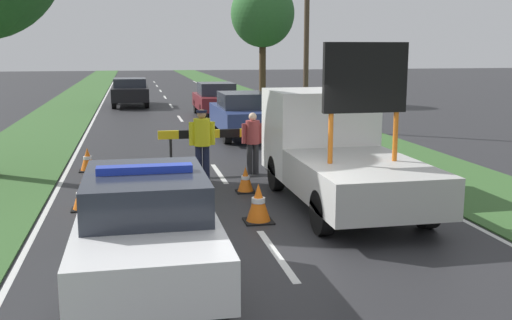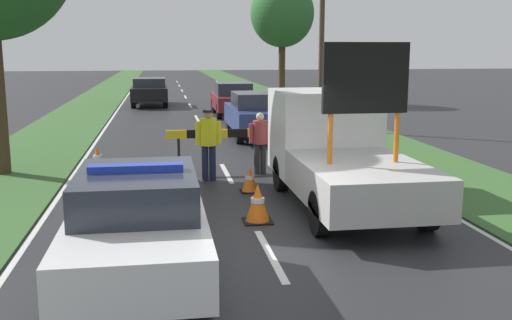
{
  "view_description": "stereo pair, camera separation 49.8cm",
  "coord_description": "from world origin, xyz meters",
  "px_view_note": "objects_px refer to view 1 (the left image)",
  "views": [
    {
      "loc": [
        -2.09,
        -9.12,
        3.12
      ],
      "look_at": [
        0.11,
        1.5,
        1.1
      ],
      "focal_mm": 42.0,
      "sensor_mm": 36.0,
      "label": 1
    },
    {
      "loc": [
        -1.6,
        -9.21,
        3.12
      ],
      "look_at": [
        0.11,
        1.5,
        1.1
      ],
      "focal_mm": 42.0,
      "sensor_mm": 36.0,
      "label": 2
    }
  ],
  "objects_px": {
    "traffic_cone_near_truck": "(88,160)",
    "traffic_cone_behind_barrier": "(81,196)",
    "traffic_cone_lane_edge": "(258,203)",
    "pedestrian_civilian": "(253,138)",
    "queued_car_wagon_maroon": "(216,99)",
    "traffic_cone_near_police": "(245,180)",
    "utility_pole": "(307,27)",
    "work_truck": "(334,149)",
    "police_car": "(146,221)",
    "road_barrier": "(220,136)",
    "queued_car_sedan_black": "(130,91)",
    "police_officer": "(202,139)",
    "traffic_cone_centre_front": "(183,170)",
    "roadside_tree_near_right": "(263,14)",
    "queued_car_hatch_blue": "(242,114)"
  },
  "relations": [
    {
      "from": "queued_car_sedan_black",
      "to": "utility_pole",
      "type": "distance_m",
      "value": 13.56
    },
    {
      "from": "traffic_cone_centre_front",
      "to": "utility_pole",
      "type": "relative_size",
      "value": 0.09
    },
    {
      "from": "traffic_cone_lane_edge",
      "to": "utility_pole",
      "type": "bearing_deg",
      "value": 69.91
    },
    {
      "from": "road_barrier",
      "to": "traffic_cone_lane_edge",
      "type": "xyz_separation_m",
      "value": [
        0.03,
        -4.67,
        -0.56
      ]
    },
    {
      "from": "traffic_cone_lane_edge",
      "to": "utility_pole",
      "type": "distance_m",
      "value": 13.33
    },
    {
      "from": "road_barrier",
      "to": "utility_pole",
      "type": "xyz_separation_m",
      "value": [
        4.44,
        7.39,
        3.03
      ]
    },
    {
      "from": "police_car",
      "to": "road_barrier",
      "type": "relative_size",
      "value": 1.55
    },
    {
      "from": "pedestrian_civilian",
      "to": "traffic_cone_centre_front",
      "type": "height_order",
      "value": "pedestrian_civilian"
    },
    {
      "from": "work_truck",
      "to": "pedestrian_civilian",
      "type": "distance_m",
      "value": 3.13
    },
    {
      "from": "work_truck",
      "to": "traffic_cone_behind_barrier",
      "type": "xyz_separation_m",
      "value": [
        -5.1,
        0.21,
        -0.81
      ]
    },
    {
      "from": "police_officer",
      "to": "queued_car_wagon_maroon",
      "type": "xyz_separation_m",
      "value": [
        2.27,
        13.98,
        -0.23
      ]
    },
    {
      "from": "roadside_tree_near_right",
      "to": "traffic_cone_near_truck",
      "type": "bearing_deg",
      "value": -114.82
    },
    {
      "from": "police_car",
      "to": "traffic_cone_behind_barrier",
      "type": "distance_m",
      "value": 3.89
    },
    {
      "from": "traffic_cone_near_police",
      "to": "utility_pole",
      "type": "height_order",
      "value": "utility_pole"
    },
    {
      "from": "road_barrier",
      "to": "queued_car_hatch_blue",
      "type": "xyz_separation_m",
      "value": [
        1.65,
        5.85,
        -0.09
      ]
    },
    {
      "from": "road_barrier",
      "to": "police_officer",
      "type": "relative_size",
      "value": 1.81
    },
    {
      "from": "pedestrian_civilian",
      "to": "traffic_cone_centre_front",
      "type": "distance_m",
      "value": 2.07
    },
    {
      "from": "police_car",
      "to": "police_officer",
      "type": "bearing_deg",
      "value": 72.03
    },
    {
      "from": "work_truck",
      "to": "roadside_tree_near_right",
      "type": "relative_size",
      "value": 0.76
    },
    {
      "from": "road_barrier",
      "to": "police_officer",
      "type": "height_order",
      "value": "police_officer"
    },
    {
      "from": "traffic_cone_near_police",
      "to": "traffic_cone_behind_barrier",
      "type": "bearing_deg",
      "value": -166.54
    },
    {
      "from": "pedestrian_civilian",
      "to": "queued_car_wagon_maroon",
      "type": "relative_size",
      "value": 0.37
    },
    {
      "from": "traffic_cone_near_truck",
      "to": "traffic_cone_lane_edge",
      "type": "distance_m",
      "value": 6.38
    },
    {
      "from": "traffic_cone_near_police",
      "to": "traffic_cone_centre_front",
      "type": "distance_m",
      "value": 1.69
    },
    {
      "from": "police_car",
      "to": "utility_pole",
      "type": "bearing_deg",
      "value": 61.65
    },
    {
      "from": "queued_car_hatch_blue",
      "to": "police_car",
      "type": "bearing_deg",
      "value": 73.87
    },
    {
      "from": "traffic_cone_near_police",
      "to": "traffic_cone_centre_front",
      "type": "height_order",
      "value": "traffic_cone_centre_front"
    },
    {
      "from": "police_car",
      "to": "traffic_cone_centre_front",
      "type": "xyz_separation_m",
      "value": [
        0.97,
        5.6,
        -0.43
      ]
    },
    {
      "from": "traffic_cone_near_police",
      "to": "queued_car_hatch_blue",
      "type": "relative_size",
      "value": 0.13
    },
    {
      "from": "traffic_cone_behind_barrier",
      "to": "pedestrian_civilian",
      "type": "bearing_deg",
      "value": 34.26
    },
    {
      "from": "traffic_cone_lane_edge",
      "to": "road_barrier",
      "type": "bearing_deg",
      "value": 90.38
    },
    {
      "from": "traffic_cone_lane_edge",
      "to": "queued_car_wagon_maroon",
      "type": "height_order",
      "value": "queued_car_wagon_maroon"
    },
    {
      "from": "police_officer",
      "to": "traffic_cone_near_police",
      "type": "xyz_separation_m",
      "value": [
        0.8,
        -1.32,
        -0.74
      ]
    },
    {
      "from": "work_truck",
      "to": "traffic_cone_near_police",
      "type": "relative_size",
      "value": 9.39
    },
    {
      "from": "traffic_cone_near_truck",
      "to": "queued_car_sedan_black",
      "type": "xyz_separation_m",
      "value": [
        1.08,
        18.01,
        0.51
      ]
    },
    {
      "from": "traffic_cone_centre_front",
      "to": "work_truck",
      "type": "bearing_deg",
      "value": -35.77
    },
    {
      "from": "traffic_cone_near_truck",
      "to": "traffic_cone_behind_barrier",
      "type": "height_order",
      "value": "traffic_cone_near_truck"
    },
    {
      "from": "pedestrian_civilian",
      "to": "traffic_cone_near_police",
      "type": "relative_size",
      "value": 2.74
    },
    {
      "from": "pedestrian_civilian",
      "to": "traffic_cone_near_truck",
      "type": "distance_m",
      "value": 4.33
    },
    {
      "from": "traffic_cone_centre_front",
      "to": "traffic_cone_lane_edge",
      "type": "relative_size",
      "value": 0.91
    },
    {
      "from": "police_officer",
      "to": "traffic_cone_centre_front",
      "type": "height_order",
      "value": "police_officer"
    },
    {
      "from": "work_truck",
      "to": "road_barrier",
      "type": "height_order",
      "value": "work_truck"
    },
    {
      "from": "work_truck",
      "to": "queued_car_wagon_maroon",
      "type": "height_order",
      "value": "work_truck"
    },
    {
      "from": "traffic_cone_near_police",
      "to": "traffic_cone_near_truck",
      "type": "relative_size",
      "value": 0.93
    },
    {
      "from": "pedestrian_civilian",
      "to": "work_truck",
      "type": "bearing_deg",
      "value": -50.46
    },
    {
      "from": "traffic_cone_near_truck",
      "to": "roadside_tree_near_right",
      "type": "relative_size",
      "value": 0.09
    },
    {
      "from": "roadside_tree_near_right",
      "to": "road_barrier",
      "type": "bearing_deg",
      "value": -105.37
    },
    {
      "from": "police_car",
      "to": "traffic_cone_near_truck",
      "type": "xyz_separation_m",
      "value": [
        -1.32,
        7.59,
        -0.45
      ]
    },
    {
      "from": "road_barrier",
      "to": "roadside_tree_near_right",
      "type": "xyz_separation_m",
      "value": [
        5.4,
        19.63,
        4.17
      ]
    },
    {
      "from": "work_truck",
      "to": "queued_car_hatch_blue",
      "type": "xyz_separation_m",
      "value": [
        -0.25,
        9.23,
        -0.26
      ]
    }
  ]
}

